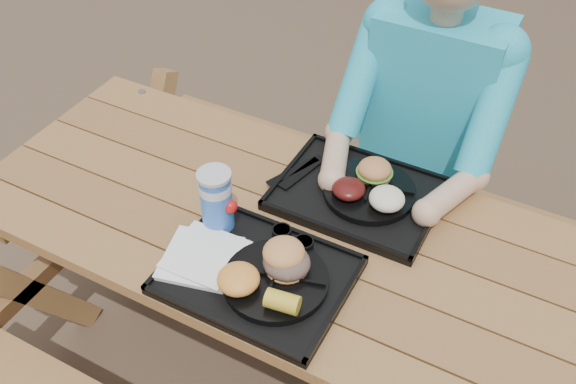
% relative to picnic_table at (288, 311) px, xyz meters
% --- Properties ---
extents(ground, '(60.00, 60.00, 0.00)m').
position_rel_picnic_table_xyz_m(ground, '(0.00, 0.00, -0.38)').
color(ground, '#999999').
rests_on(ground, ground).
extents(picnic_table, '(1.80, 1.49, 0.75)m').
position_rel_picnic_table_xyz_m(picnic_table, '(0.00, 0.00, 0.00)').
color(picnic_table, '#999999').
rests_on(picnic_table, ground).
extents(tray_near, '(0.45, 0.35, 0.02)m').
position_rel_picnic_table_xyz_m(tray_near, '(0.02, -0.19, 0.39)').
color(tray_near, black).
rests_on(tray_near, picnic_table).
extents(tray_far, '(0.45, 0.35, 0.02)m').
position_rel_picnic_table_xyz_m(tray_far, '(0.12, 0.20, 0.39)').
color(tray_far, black).
rests_on(tray_far, picnic_table).
extents(plate_near, '(0.26, 0.26, 0.02)m').
position_rel_picnic_table_xyz_m(plate_near, '(0.07, -0.20, 0.41)').
color(plate_near, black).
rests_on(plate_near, tray_near).
extents(plate_far, '(0.26, 0.26, 0.02)m').
position_rel_picnic_table_xyz_m(plate_far, '(0.15, 0.21, 0.41)').
color(plate_far, black).
rests_on(plate_far, tray_far).
extents(napkin_stack, '(0.22, 0.22, 0.02)m').
position_rel_picnic_table_xyz_m(napkin_stack, '(-0.13, -0.22, 0.41)').
color(napkin_stack, white).
rests_on(napkin_stack, tray_near).
extents(soda_cup, '(0.08, 0.08, 0.17)m').
position_rel_picnic_table_xyz_m(soda_cup, '(-0.16, -0.09, 0.48)').
color(soda_cup, blue).
rests_on(soda_cup, tray_near).
extents(condiment_bbq, '(0.05, 0.05, 0.03)m').
position_rel_picnic_table_xyz_m(condiment_bbq, '(0.01, -0.06, 0.41)').
color(condiment_bbq, black).
rests_on(condiment_bbq, tray_near).
extents(condiment_mustard, '(0.05, 0.05, 0.03)m').
position_rel_picnic_table_xyz_m(condiment_mustard, '(0.08, -0.07, 0.41)').
color(condiment_mustard, yellow).
rests_on(condiment_mustard, tray_near).
extents(sandwich, '(0.11, 0.11, 0.11)m').
position_rel_picnic_table_xyz_m(sandwich, '(0.08, -0.16, 0.47)').
color(sandwich, '#E2924F').
rests_on(sandwich, plate_near).
extents(mac_cheese, '(0.10, 0.10, 0.05)m').
position_rel_picnic_table_xyz_m(mac_cheese, '(0.01, -0.26, 0.44)').
color(mac_cheese, '#FEA743').
rests_on(mac_cheese, plate_near).
extents(corn_cob, '(0.09, 0.09, 0.05)m').
position_rel_picnic_table_xyz_m(corn_cob, '(0.13, -0.27, 0.44)').
color(corn_cob, yellow).
rests_on(corn_cob, plate_near).
extents(cutlery_far, '(0.07, 0.18, 0.01)m').
position_rel_picnic_table_xyz_m(cutlery_far, '(-0.06, 0.20, 0.40)').
color(cutlery_far, black).
rests_on(cutlery_far, tray_far).
extents(burger, '(0.10, 0.10, 0.09)m').
position_rel_picnic_table_xyz_m(burger, '(0.14, 0.26, 0.46)').
color(burger, '#C97B47').
rests_on(burger, plate_far).
extents(baked_beans, '(0.09, 0.09, 0.04)m').
position_rel_picnic_table_xyz_m(baked_beans, '(0.11, 0.16, 0.44)').
color(baked_beans, '#4E110F').
rests_on(baked_beans, plate_far).
extents(potato_salad, '(0.10, 0.10, 0.05)m').
position_rel_picnic_table_xyz_m(potato_salad, '(0.21, 0.16, 0.44)').
color(potato_salad, white).
rests_on(potato_salad, plate_far).
extents(diner, '(0.48, 0.84, 1.28)m').
position_rel_picnic_table_xyz_m(diner, '(0.18, 0.60, 0.27)').
color(diner, '#1AB6B7').
rests_on(diner, ground).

